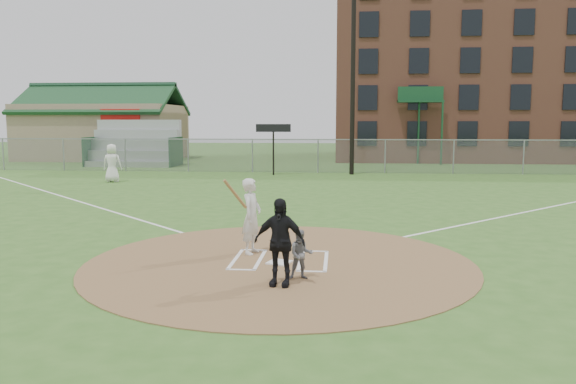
# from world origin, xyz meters

# --- Properties ---
(ground) EXTENTS (140.00, 140.00, 0.00)m
(ground) POSITION_xyz_m (0.00, 0.00, 0.00)
(ground) COLOR #366221
(ground) RESTS_ON ground
(dirt_circle) EXTENTS (8.40, 8.40, 0.02)m
(dirt_circle) POSITION_xyz_m (0.00, 0.00, 0.01)
(dirt_circle) COLOR olive
(dirt_circle) RESTS_ON ground
(home_plate) EXTENTS (0.58, 0.58, 0.03)m
(home_plate) POSITION_xyz_m (0.00, -0.11, 0.04)
(home_plate) COLOR white
(home_plate) RESTS_ON dirt_circle
(foul_line_first) EXTENTS (17.04, 17.04, 0.01)m
(foul_line_first) POSITION_xyz_m (9.00, 9.00, 0.01)
(foul_line_first) COLOR white
(foul_line_first) RESTS_ON ground
(foul_line_third) EXTENTS (17.04, 17.04, 0.01)m
(foul_line_third) POSITION_xyz_m (-9.00, 9.00, 0.01)
(foul_line_third) COLOR white
(foul_line_third) RESTS_ON ground
(catcher) EXTENTS (0.52, 0.44, 0.97)m
(catcher) POSITION_xyz_m (0.55, -1.29, 0.50)
(catcher) COLOR slate
(catcher) RESTS_ON dirt_circle
(umpire) EXTENTS (1.01, 0.54, 1.64)m
(umpire) POSITION_xyz_m (0.18, -1.75, 0.84)
(umpire) COLOR black
(umpire) RESTS_ON dirt_circle
(ondeck_player) EXTENTS (1.00, 0.70, 1.94)m
(ondeck_player) POSITION_xyz_m (-10.23, 15.67, 0.97)
(ondeck_player) COLOR white
(ondeck_player) RESTS_ON ground
(batters_boxes) EXTENTS (2.08, 1.88, 0.01)m
(batters_boxes) POSITION_xyz_m (0.00, 0.15, 0.03)
(batters_boxes) COLOR white
(batters_boxes) RESTS_ON dirt_circle
(batter_at_plate) EXTENTS (0.82, 0.98, 1.78)m
(batter_at_plate) POSITION_xyz_m (-0.73, 0.72, 0.90)
(batter_at_plate) COLOR silver
(batter_at_plate) RESTS_ON dirt_circle
(outfield_fence) EXTENTS (56.08, 0.08, 2.03)m
(outfield_fence) POSITION_xyz_m (0.00, 22.00, 1.02)
(outfield_fence) COLOR slate
(outfield_fence) RESTS_ON ground
(bleachers) EXTENTS (6.08, 3.20, 3.20)m
(bleachers) POSITION_xyz_m (-13.00, 26.20, 1.59)
(bleachers) COLOR #B7BABF
(bleachers) RESTS_ON ground
(clubhouse) EXTENTS (12.20, 8.71, 6.23)m
(clubhouse) POSITION_xyz_m (-18.00, 32.99, 2.39)
(clubhouse) COLOR tan
(clubhouse) RESTS_ON ground
(brick_warehouse) EXTENTS (30.00, 17.17, 15.00)m
(brick_warehouse) POSITION_xyz_m (16.00, 37.96, 7.50)
(brick_warehouse) COLOR #9D5743
(brick_warehouse) RESTS_ON ground
(light_pole) EXTENTS (1.20, 0.30, 12.22)m
(light_pole) POSITION_xyz_m (2.00, 21.00, 6.61)
(light_pole) COLOR black
(light_pole) RESTS_ON ground
(scoreboard_sign) EXTENTS (2.00, 0.10, 2.93)m
(scoreboard_sign) POSITION_xyz_m (-2.50, 20.20, 2.39)
(scoreboard_sign) COLOR black
(scoreboard_sign) RESTS_ON ground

